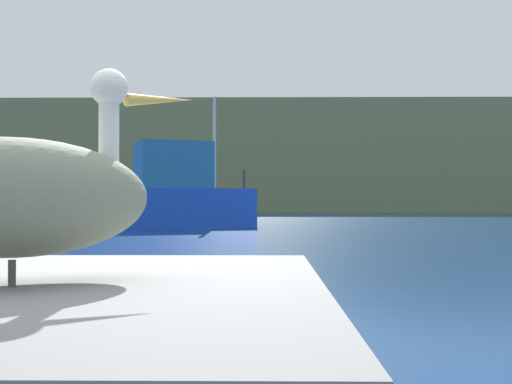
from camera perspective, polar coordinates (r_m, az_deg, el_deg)
The scene contains 5 objects.
ground_plane at distance 4.13m, azimuth -14.98°, elevation -13.67°, with size 260.00×260.00×0.00m, color navy.
hillside_backdrop at distance 67.71m, azimuth -0.13°, elevation 2.50°, with size 140.00×16.96×9.63m, color #6B7A51.
pier_dock at distance 3.11m, azimuth -18.53°, elevation -12.38°, with size 2.48×3.11×0.59m, color gray.
pelican at distance 3.05m, azimuth -18.25°, elevation -0.20°, with size 1.29×1.16×0.92m.
fishing_boat_blue at distance 25.36m, azimuth -7.22°, elevation -0.31°, with size 6.66×4.24×4.74m.
Camera 1 is at (1.09, -3.87, 0.92)m, focal length 50.09 mm.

